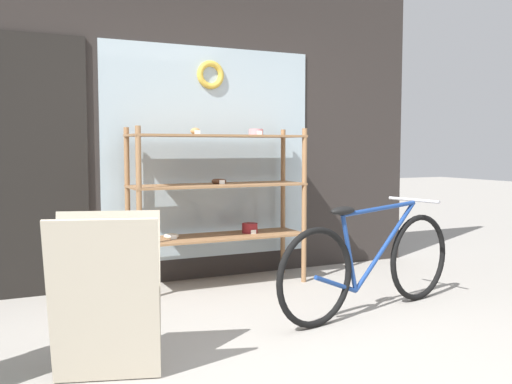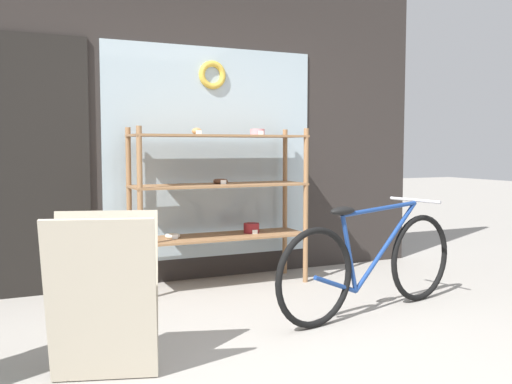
# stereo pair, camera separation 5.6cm
# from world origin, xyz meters

# --- Properties ---
(ground_plane) EXTENTS (30.00, 30.00, 0.00)m
(ground_plane) POSITION_xyz_m (0.00, 0.00, 0.00)
(ground_plane) COLOR gray
(storefront_facade) EXTENTS (4.76, 0.13, 3.39)m
(storefront_facade) POSITION_xyz_m (-0.04, 2.32, 1.65)
(storefront_facade) COLOR #2D2826
(storefront_facade) RESTS_ON ground_plane
(display_case) EXTENTS (1.52, 0.44, 1.37)m
(display_case) POSITION_xyz_m (0.16, 1.96, 0.82)
(display_case) COLOR #8E6642
(display_case) RESTS_ON ground_plane
(bicycle) EXTENTS (1.77, 0.55, 0.81)m
(bicycle) POSITION_xyz_m (0.85, 0.73, 0.36)
(bicycle) COLOR black
(bicycle) RESTS_ON ground_plane
(sandwich_board) EXTENTS (0.63, 0.52, 0.86)m
(sandwich_board) POSITION_xyz_m (-1.12, 0.32, 0.44)
(sandwich_board) COLOR #B2A893
(sandwich_board) RESTS_ON ground_plane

